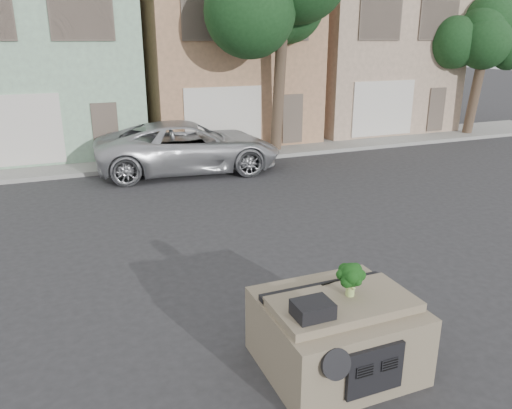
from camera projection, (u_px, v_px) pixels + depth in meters
ground_plane at (255, 277)px, 9.73m from camera, size 120.00×120.00×0.00m
sidewalk at (150, 159)px, 18.92m from camera, size 40.00×3.00×0.15m
townhouse_mint at (38, 55)px, 20.00m from camera, size 7.20×8.20×7.55m
townhouse_tan at (216, 53)px, 22.70m from camera, size 7.20×8.20×7.55m
townhouse_beige at (356, 52)px, 25.40m from camera, size 7.20×8.20×7.55m
silver_pickup at (190, 171)px, 17.43m from camera, size 6.54×3.54×1.74m
tree_near at (279, 43)px, 18.78m from camera, size 4.40×4.00×8.50m
tree_far at (478, 71)px, 22.77m from camera, size 3.20×3.00×6.00m
car_dashboard at (336, 331)px, 6.92m from camera, size 2.00×1.80×1.12m
instrument_hump at (313, 309)px, 6.19m from camera, size 0.48×0.38×0.20m
wiper_arm at (341, 279)px, 7.17m from camera, size 0.69×0.15×0.02m
broccoli at (351, 279)px, 6.65m from camera, size 0.53×0.53×0.48m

